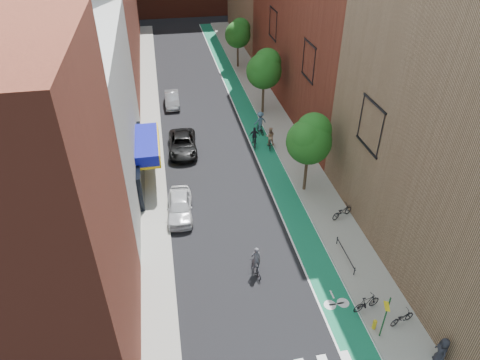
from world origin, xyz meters
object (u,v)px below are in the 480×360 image
pedestrian (442,351)px  cyclist_lane_far (260,123)px  parked_car_silver (172,99)px  fire_hydrant (375,324)px  cyclist_lane_mid (255,140)px  cyclist_lead (256,265)px  parked_car_white (180,206)px  parked_car_black (183,144)px  cyclist_lane_near (270,139)px

pedestrian → cyclist_lane_far: bearing=-159.5°
parked_car_silver → cyclist_lane_far: (7.91, -7.96, 0.35)m
cyclist_lane_far → fire_hydrant: bearing=79.6°
cyclist_lane_mid → pedestrian: 23.17m
cyclist_lead → parked_car_silver: bearing=-89.0°
parked_car_white → parked_car_black: (0.93, 8.98, -0.02)m
cyclist_lane_mid → cyclist_lane_far: cyclist_lane_far is taller
cyclist_lead → pedestrian: (7.62, -7.65, 0.31)m
cyclist_lead → cyclist_lane_far: size_ratio=0.92×
parked_car_silver → cyclist_lane_mid: cyclist_lane_mid is taller
cyclist_lead → cyclist_lane_mid: size_ratio=1.03×
cyclist_lane_near → fire_hydrant: bearing=104.9°
parked_car_white → cyclist_lead: cyclist_lead is taller
parked_car_black → cyclist_lead: (3.21, -15.58, -0.04)m
cyclist_lane_mid → cyclist_lane_far: size_ratio=0.89×
parked_car_white → cyclist_lane_near: cyclist_lane_near is taller
parked_car_black → cyclist_lane_near: cyclist_lane_near is taller
parked_car_black → pedestrian: (10.83, -23.23, 0.26)m
cyclist_lane_near → cyclist_lead: bearing=85.4°
parked_car_black → cyclist_lane_mid: (6.49, -0.48, 0.04)m
parked_car_silver → cyclist_lane_near: (8.14, -10.93, 0.19)m
parked_car_silver → cyclist_lane_mid: (6.82, -10.47, 0.07)m
cyclist_lane_near → cyclist_lane_mid: size_ratio=1.04×
cyclist_lane_near → cyclist_lane_far: size_ratio=0.93×
parked_car_silver → cyclist_lane_near: 13.62m
cyclist_lane_near → cyclist_lane_mid: (-1.32, 0.45, -0.11)m
cyclist_lane_near → cyclist_lane_far: bearing=-72.8°
cyclist_lead → cyclist_lane_near: bearing=-114.3°
cyclist_lane_far → cyclist_lane_near: bearing=81.5°
cyclist_lead → cyclist_lane_far: 18.15m
parked_car_white → fire_hydrant: (9.47, -11.84, -0.25)m
parked_car_silver → fire_hydrant: parked_car_silver is taller
parked_car_white → cyclist_lead: bearing=-53.9°
parked_car_black → fire_hydrant: size_ratio=8.00×
cyclist_lead → parked_car_white: bearing=-64.8°
cyclist_lead → cyclist_lane_mid: 15.46m
parked_car_silver → cyclist_lane_far: cyclist_lane_far is taller
cyclist_lead → cyclist_lane_mid: bearing=-109.2°
pedestrian → cyclist_lead: bearing=-121.9°
cyclist_lane_near → pedestrian: cyclist_lane_near is taller
pedestrian → parked_car_silver: bearing=-148.2°
cyclist_lane_mid → cyclist_lead: bearing=88.0°
fire_hydrant → cyclist_lead: bearing=135.4°
pedestrian → fire_hydrant: (-2.30, 2.41, -0.49)m
cyclist_lane_mid → parked_car_silver: bearing=-46.7°
cyclist_lane_near → cyclist_lane_mid: cyclist_lane_near is taller
cyclist_lane_mid → fire_hydrant: cyclist_lane_mid is taller
cyclist_lane_far → pedestrian: (3.25, -25.26, -0.05)m
parked_car_black → cyclist_lane_mid: cyclist_lane_mid is taller
pedestrian → parked_car_white: bearing=-127.2°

